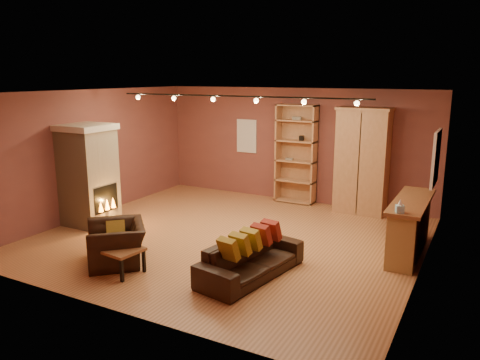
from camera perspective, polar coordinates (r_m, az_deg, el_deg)
The scene contains 16 objects.
floor at distance 9.20m, azimuth -1.28°, elevation -7.04°, with size 7.00×7.00×0.00m, color #9B5E37.
ceiling at distance 8.67m, azimuth -1.38°, elevation 10.67°, with size 7.00×7.00×0.00m, color brown.
back_wall at distance 11.72m, azimuth 6.53°, elevation 4.25°, with size 7.00×0.02×2.80m, color brown.
left_wall at distance 10.96m, azimuth -17.50°, elevation 3.15°, with size 0.02×6.50×2.80m, color brown.
right_wall at distance 7.76m, azimuth 21.78°, elevation -0.92°, with size 0.02×6.50×2.80m, color brown.
fireplace at distance 10.28m, azimuth -17.95°, elevation 0.59°, with size 1.01×0.98×2.12m.
back_window at distance 12.22m, azimuth 0.83°, elevation 5.38°, with size 0.56×0.04×0.86m, color silver.
bookcase at distance 11.58m, azimuth 6.96°, elevation 3.27°, with size 0.99×0.38×2.42m.
armoire at distance 10.93m, azimuth 14.67°, elevation 2.29°, with size 1.18×0.67×2.41m.
bar_counter at distance 8.78m, azimuth 19.97°, elevation -5.34°, with size 0.56×2.07×0.99m.
tissue_box at distance 7.76m, azimuth 18.91°, elevation -3.14°, with size 0.15×0.15×0.22m.
right_window at distance 9.09m, azimuth 22.78°, elevation 2.48°, with size 0.05×0.90×1.00m, color silver.
loveseat at distance 7.40m, azimuth 1.36°, elevation -8.79°, with size 0.91×2.02×0.79m.
armchair at distance 8.15m, azimuth -14.86°, elevation -6.69°, with size 1.22×1.23×0.92m.
coffee_table at distance 7.73m, azimuth -14.10°, elevation -8.57°, with size 0.61×0.61×0.41m.
track_rail at distance 8.84m, azimuth -0.72°, elevation 9.97°, with size 5.20×0.09×0.13m.
Camera 1 is at (4.27, -7.53, 3.11)m, focal length 35.00 mm.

